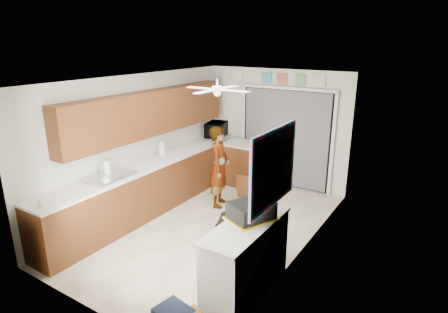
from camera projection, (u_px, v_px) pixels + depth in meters
The scene contains 38 objects.
floor at pixel (212, 226), 6.47m from camera, with size 5.00×5.00×0.00m, color beige.
ceiling at pixel (210, 79), 5.72m from camera, with size 5.00×5.00×0.00m, color white.
wall_back at pixel (276, 128), 8.10m from camera, with size 3.20×3.20×0.00m, color beige.
wall_front at pixel (81, 215), 4.08m from camera, with size 3.20×3.20×0.00m, color beige.
wall_left at pixel (140, 143), 6.91m from camera, with size 5.00×5.00×0.00m, color beige.
wall_right at pixel (304, 175), 5.27m from camera, with size 5.00×5.00×0.00m, color beige.
left_base_cabinets at pixel (154, 186), 7.00m from camera, with size 0.60×4.80×0.90m, color #5D2D16.
left_countertop at pixel (153, 163), 6.85m from camera, with size 0.62×4.80×0.04m, color white.
upper_cabinets at pixel (152, 113), 6.83m from camera, with size 0.32×4.00×0.80m, color #5D2D16.
sink_basin at pixel (110, 177), 6.04m from camera, with size 0.50×0.76×0.06m, color silver.
faucet at pixel (102, 169), 6.11m from camera, with size 0.03×0.03×0.22m, color silver.
peninsula_base at pixel (244, 165), 8.20m from camera, with size 1.00×0.60×0.90m, color #5D2D16.
peninsula_top at pixel (244, 144), 8.06m from camera, with size 1.04×0.64×0.04m, color white.
back_opening_recess at pixel (286, 138), 8.01m from camera, with size 2.00×0.06×2.10m, color black.
curtain_panel at pixel (285, 139), 7.98m from camera, with size 1.90×0.03×2.05m, color slate.
door_trim_left at pixel (244, 133), 8.51m from camera, with size 0.06×0.04×2.10m, color white.
door_trim_right at pixel (332, 146), 7.46m from camera, with size 0.06×0.04×2.10m, color white.
door_trim_head at pixel (288, 88), 7.67m from camera, with size 2.10×0.04×0.06m, color white.
header_frame_1 at pixel (267, 78), 7.89m from camera, with size 0.22×0.02×0.22m, color #4A95C7.
header_frame_2 at pixel (282, 79), 7.71m from camera, with size 0.22×0.02×0.22m, color #B95D45.
header_frame_3 at pixel (300, 80), 7.51m from camera, with size 0.22×0.02×0.22m, color #67B46C.
header_frame_4 at pixel (320, 81), 7.30m from camera, with size 0.22×0.02×0.22m, color beige.
route66_sign at pixel (238, 76), 8.25m from camera, with size 0.22×0.02×0.26m, color silver.
right_counter_base at pixel (246, 260), 4.67m from camera, with size 0.50×1.40×0.90m, color white.
right_counter_top at pixel (246, 226), 4.54m from camera, with size 0.54×1.44×0.04m, color white.
abstract_painting at pixel (274, 168), 4.36m from camera, with size 0.03×1.15×0.95m, color #FF5DC9.
ceiling_fan at pixel (217, 89), 5.93m from camera, with size 1.14×1.14×0.24m, color white.
microwave at pixel (216, 130), 8.57m from camera, with size 0.59×0.40×0.33m, color black.
soap_bottle at pixel (162, 147), 7.15m from camera, with size 0.13×0.13×0.34m, color silver.
cup at pixel (106, 181), 5.79m from camera, with size 0.12×0.12×0.09m, color white.
jar_b at pixel (41, 203), 4.98m from camera, with size 0.07×0.07×0.10m, color silver.
paper_towel_roll at pixel (107, 168), 6.13m from camera, with size 0.12×0.12×0.25m, color white.
suitcase at pixel (251, 210), 4.64m from camera, with size 0.39×0.52×0.22m, color black.
suitcase_rim at pixel (251, 218), 4.67m from camera, with size 0.44×0.58×0.02m, color yellow.
suitcase_lid at pixel (263, 184), 4.80m from camera, with size 0.42×0.03×0.50m, color black.
cabinet_door_panel at pixel (245, 187), 7.47m from camera, with size 0.35×0.03×0.52m, color #5D2D16.
man at pixel (219, 167), 7.06m from camera, with size 0.57×0.37×1.56m, color white.
dog at pixel (233, 220), 6.20m from camera, with size 0.24×0.56×0.44m, color black.
Camera 1 is at (3.31, -4.78, 3.08)m, focal length 30.00 mm.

